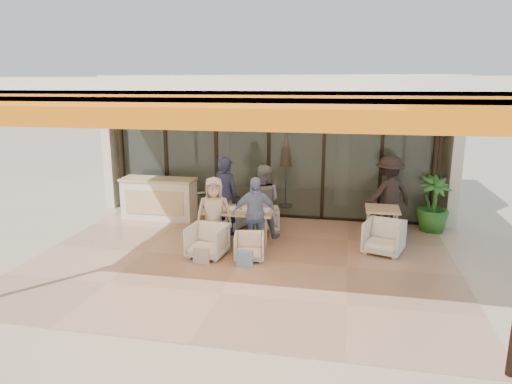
% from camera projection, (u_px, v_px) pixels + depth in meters
% --- Properties ---
extents(ground, '(70.00, 70.00, 0.00)m').
position_uv_depth(ground, '(242.00, 260.00, 8.80)').
color(ground, '#C6B293').
rests_on(ground, ground).
extents(terrace_floor, '(8.00, 6.00, 0.01)m').
position_uv_depth(terrace_floor, '(242.00, 260.00, 8.80)').
color(terrace_floor, tan).
rests_on(terrace_floor, ground).
extents(terrace_structure, '(8.00, 6.00, 3.40)m').
position_uv_depth(terrace_structure, '(237.00, 88.00, 7.79)').
color(terrace_structure, silver).
rests_on(terrace_structure, ground).
extents(glass_storefront, '(8.08, 0.10, 3.20)m').
position_uv_depth(glass_storefront, '(269.00, 155.00, 11.29)').
color(glass_storefront, '#9EADA3').
rests_on(glass_storefront, ground).
extents(interior_block, '(9.05, 3.62, 3.52)m').
position_uv_depth(interior_block, '(283.00, 122.00, 13.35)').
color(interior_block, silver).
rests_on(interior_block, ground).
extents(host_counter, '(1.85, 0.65, 1.04)m').
position_uv_depth(host_counter, '(159.00, 198.00, 11.37)').
color(host_counter, silver).
rests_on(host_counter, ground).
extents(dining_table, '(1.50, 0.90, 0.93)m').
position_uv_depth(dining_table, '(239.00, 211.00, 9.65)').
color(dining_table, '#D0B97F').
rests_on(dining_table, ground).
extents(chair_far_left, '(0.87, 0.84, 0.72)m').
position_uv_depth(chair_far_left, '(231.00, 213.00, 10.71)').
color(chair_far_left, silver).
rests_on(chair_far_left, ground).
extents(chair_far_right, '(0.67, 0.64, 0.58)m').
position_uv_depth(chair_far_right, '(267.00, 218.00, 10.56)').
color(chair_far_right, silver).
rests_on(chair_far_right, ground).
extents(chair_near_left, '(0.76, 0.72, 0.72)m').
position_uv_depth(chair_near_left, '(207.00, 239.00, 8.90)').
color(chair_near_left, silver).
rests_on(chair_near_left, ground).
extents(chair_near_right, '(0.66, 0.63, 0.58)m').
position_uv_depth(chair_near_right, '(249.00, 246.00, 8.75)').
color(chair_near_right, silver).
rests_on(chair_near_right, ground).
extents(diner_navy, '(0.74, 0.59, 1.77)m').
position_uv_depth(diner_navy, '(226.00, 196.00, 10.11)').
color(diner_navy, '#171D34').
rests_on(diner_navy, ground).
extents(diner_grey, '(0.82, 0.65, 1.62)m').
position_uv_depth(diner_grey, '(263.00, 201.00, 9.96)').
color(diner_grey, slate).
rests_on(diner_grey, ground).
extents(diner_cream, '(0.82, 0.63, 1.50)m').
position_uv_depth(diner_cream, '(214.00, 213.00, 9.28)').
color(diner_cream, beige).
rests_on(diner_cream, ground).
extents(diner_periwinkle, '(0.97, 0.63, 1.54)m').
position_uv_depth(diner_periwinkle, '(254.00, 215.00, 9.12)').
color(diner_periwinkle, '#718BBD').
rests_on(diner_periwinkle, ground).
extents(tote_bag_cream, '(0.30, 0.10, 0.34)m').
position_uv_depth(tote_bag_cream, '(201.00, 256.00, 8.56)').
color(tote_bag_cream, silver).
rests_on(tote_bag_cream, ground).
extents(tote_bag_blue, '(0.30, 0.10, 0.34)m').
position_uv_depth(tote_bag_blue, '(245.00, 259.00, 8.40)').
color(tote_bag_blue, '#99BFD8').
rests_on(tote_bag_blue, ground).
extents(side_table, '(0.70, 0.70, 0.74)m').
position_uv_depth(side_table, '(382.00, 213.00, 9.72)').
color(side_table, '#D0B97F').
rests_on(side_table, ground).
extents(side_chair, '(0.90, 0.87, 0.75)m').
position_uv_depth(side_chair, '(384.00, 236.00, 9.07)').
color(side_chair, silver).
rests_on(side_chair, ground).
extents(standing_woman, '(1.32, 1.14, 1.77)m').
position_uv_depth(standing_woman, '(389.00, 194.00, 10.30)').
color(standing_woman, black).
rests_on(standing_woman, ground).
extents(potted_palm, '(0.96, 0.96, 1.30)m').
position_uv_depth(potted_palm, '(433.00, 204.00, 10.36)').
color(potted_palm, '#1E5919').
rests_on(potted_palm, ground).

